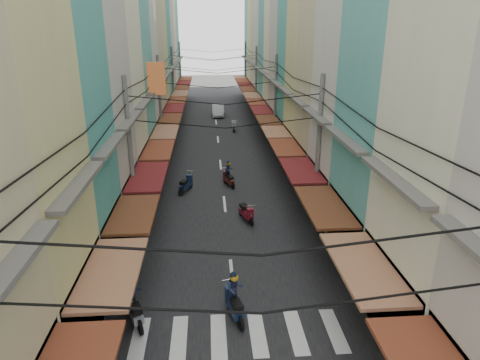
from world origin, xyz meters
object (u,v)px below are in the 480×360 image
bicycle (381,272)px  market_umbrella (407,263)px  white_car (218,116)px  traffic_sign (328,206)px

bicycle → market_umbrella: (-0.49, -3.05, 2.30)m
bicycle → market_umbrella: size_ratio=0.62×
white_car → market_umbrella: market_umbrella is taller
market_umbrella → white_car: bearing=98.6°
white_car → traffic_sign: 33.87m
traffic_sign → market_umbrella: bearing=-75.1°
white_car → traffic_sign: (4.44, -33.51, 2.21)m
white_car → market_umbrella: size_ratio=1.82×
bicycle → traffic_sign: (-1.95, 2.44, 2.21)m
white_car → bicycle: size_ratio=2.95×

